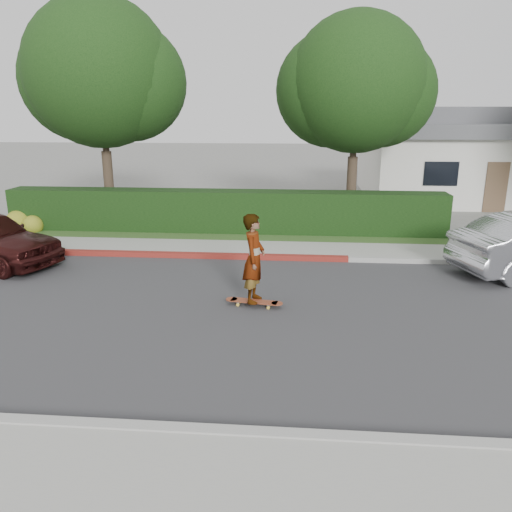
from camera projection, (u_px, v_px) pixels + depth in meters
The scene contains 15 objects.
ground at pixel (318, 317), 10.27m from camera, with size 120.00×120.00×0.00m, color slate.
road at pixel (318, 317), 10.27m from camera, with size 60.00×8.00×0.01m, color #2D2D30.
curb_near at pixel (329, 439), 6.32m from camera, with size 60.00×0.20×0.15m, color #9E9E99.
sidewalk_near at pixel (334, 492), 5.46m from camera, with size 60.00×1.60×0.12m, color gray.
curb_far at pixel (313, 258), 14.17m from camera, with size 60.00×0.20×0.15m, color #9E9E99.
curb_red_section at pixel (141, 254), 14.57m from camera, with size 12.00×0.21×0.15m, color maroon.
sidewalk_far at pixel (312, 250), 15.04m from camera, with size 60.00×1.60×0.12m, color gray.
planting_strip at pixel (311, 238), 16.57m from camera, with size 60.00×1.60×0.10m, color #2D4C1E.
hedge at pixel (224, 212), 17.19m from camera, with size 15.00×1.00×1.50m, color black.
flowering_shrub at pixel (23, 223), 17.43m from camera, with size 1.40×1.00×0.90m.
tree_left at pixel (102, 77), 17.73m from camera, with size 5.99×5.21×8.00m.
tree_center at pixel (356, 88), 17.59m from camera, with size 5.66×4.84×7.44m.
house at pixel (472, 154), 24.36m from camera, with size 10.60×8.60×4.30m.
skateboard at pixel (254, 302), 10.82m from camera, with size 1.29×0.45×0.12m.
skateboarder at pixel (254, 258), 10.55m from camera, with size 0.70×0.46×1.92m, color white.
Camera 1 is at (-0.47, -9.59, 4.06)m, focal length 35.00 mm.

